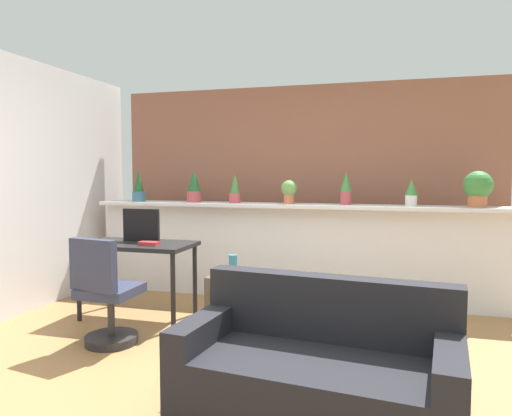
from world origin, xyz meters
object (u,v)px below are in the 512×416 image
(potted_plant_0, at_px, (139,188))
(couch, at_px, (317,374))
(vase_on_shelf, at_px, (233,265))
(side_cube_shelf, at_px, (232,302))
(potted_plant_3, at_px, (289,190))
(potted_plant_5, at_px, (411,193))
(book_on_desk, at_px, (149,243))
(potted_plant_6, at_px, (478,187))
(tv_monitor, at_px, (141,225))
(potted_plant_2, at_px, (235,190))
(desk, at_px, (137,251))
(potted_plant_4, at_px, (346,188))
(office_chair, at_px, (106,300))
(potted_plant_1, at_px, (194,186))

(potted_plant_0, relative_size, couch, 0.24)
(vase_on_shelf, bearing_deg, potted_plant_0, 146.06)
(side_cube_shelf, relative_size, vase_on_shelf, 2.69)
(potted_plant_3, distance_m, potted_plant_5, 1.29)
(potted_plant_5, distance_m, book_on_desk, 2.69)
(potted_plant_6, xyz_separation_m, tv_monitor, (-3.22, -0.94, -0.38))
(potted_plant_5, bearing_deg, book_on_desk, -154.85)
(potted_plant_3, bearing_deg, couch, -74.50)
(book_on_desk, bearing_deg, potted_plant_3, 45.99)
(potted_plant_2, relative_size, couch, 0.20)
(vase_on_shelf, bearing_deg, potted_plant_5, 33.62)
(desk, bearing_deg, potted_plant_4, 29.18)
(potted_plant_2, relative_size, desk, 0.30)
(potted_plant_4, bearing_deg, potted_plant_6, -2.57)
(potted_plant_5, distance_m, potted_plant_6, 0.63)
(potted_plant_4, xyz_separation_m, tv_monitor, (-1.92, -0.99, -0.36))
(potted_plant_4, height_order, potted_plant_5, potted_plant_4)
(potted_plant_2, height_order, couch, potted_plant_2)
(potted_plant_5, bearing_deg, potted_plant_0, -179.85)
(potted_plant_6, distance_m, side_cube_shelf, 2.68)
(potted_plant_3, height_order, desk, potted_plant_3)
(potted_plant_4, xyz_separation_m, potted_plant_5, (0.67, -0.07, -0.04))
(potted_plant_5, height_order, book_on_desk, potted_plant_5)
(vase_on_shelf, bearing_deg, potted_plant_6, 25.62)
(potted_plant_5, distance_m, side_cube_shelf, 2.15)
(potted_plant_3, bearing_deg, office_chair, -123.24)
(potted_plant_2, distance_m, vase_on_shelf, 1.28)
(potted_plant_4, bearing_deg, couch, -88.32)
(potted_plant_0, xyz_separation_m, desk, (0.55, -1.00, -0.59))
(side_cube_shelf, bearing_deg, potted_plant_3, 74.43)
(potted_plant_6, relative_size, book_on_desk, 1.98)
(desk, height_order, tv_monitor, tv_monitor)
(potted_plant_4, bearing_deg, side_cube_shelf, -129.27)
(tv_monitor, relative_size, office_chair, 0.43)
(tv_monitor, bearing_deg, potted_plant_0, 120.76)
(potted_plant_4, relative_size, couch, 0.22)
(desk, height_order, book_on_desk, book_on_desk)
(potted_plant_0, distance_m, potted_plant_5, 3.14)
(potted_plant_0, xyz_separation_m, office_chair, (0.68, -1.75, -0.87))
(potted_plant_2, height_order, potted_plant_4, potted_plant_4)
(office_chair, bearing_deg, potted_plant_5, 35.60)
(potted_plant_3, height_order, potted_plant_6, potted_plant_6)
(potted_plant_2, relative_size, potted_plant_3, 1.25)
(potted_plant_4, relative_size, vase_on_shelf, 1.95)
(potted_plant_0, distance_m, side_cube_shelf, 2.13)
(potted_plant_0, distance_m, potted_plant_6, 3.77)
(potted_plant_0, relative_size, side_cube_shelf, 0.77)
(vase_on_shelf, distance_m, book_on_desk, 0.84)
(potted_plant_1, distance_m, potted_plant_5, 2.43)
(potted_plant_6, xyz_separation_m, vase_on_shelf, (-2.22, -1.06, -0.70))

